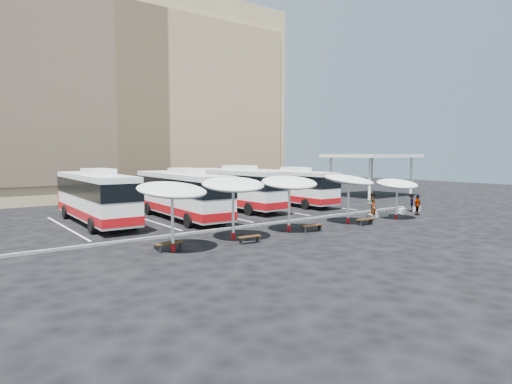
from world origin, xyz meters
TOP-DOWN VIEW (x-y plane):
  - ground at (0.00, 0.00)m, footprint 120.00×120.00m
  - sandstone_building at (0.00, 31.87)m, footprint 42.00×18.25m
  - service_canopy at (24.00, 10.00)m, footprint 10.00×8.00m
  - curb_divider at (0.00, 0.50)m, footprint 34.00×0.25m
  - bay_lines at (0.00, 8.00)m, footprint 24.15×12.00m
  - bus_0 at (-9.75, 8.71)m, footprint 3.28×13.09m
  - bus_1 at (-3.59, 6.91)m, footprint 3.44×13.02m
  - bus_2 at (3.16, 9.58)m, footprint 3.36×13.18m
  - bus_3 at (9.91, 9.28)m, footprint 3.07×12.27m
  - sunshade_0 at (-9.25, -3.36)m, footprint 4.22×4.26m
  - sunshade_1 at (-4.93, -2.66)m, footprint 4.69×4.72m
  - sunshade_2 at (-0.43, -2.60)m, footprint 4.71×4.74m
  - sunshade_3 at (5.30, -2.72)m, footprint 4.87×4.90m
  - sunshade_4 at (10.16, -3.48)m, footprint 4.03×4.06m
  - wood_bench_0 at (-9.38, -3.23)m, footprint 1.53×0.46m
  - wood_bench_1 at (-4.77, -4.12)m, footprint 1.44×0.49m
  - wood_bench_2 at (0.72, -3.60)m, footprint 1.65×0.68m
  - wood_bench_3 at (5.76, -3.94)m, footprint 1.56×0.47m
  - conc_bench_0 at (8.19, -2.54)m, footprint 1.25×0.80m
  - conc_bench_1 at (10.27, -1.98)m, footprint 1.18×0.69m
  - conc_bench_2 at (13.26, -1.86)m, footprint 1.27×0.82m
  - conc_bench_3 at (15.72, -1.79)m, footprint 1.27×0.76m
  - passenger_0 at (8.40, -2.61)m, footprint 0.73×0.64m
  - passenger_1 at (10.57, -0.79)m, footprint 1.09×0.97m
  - passenger_2 at (13.49, -3.22)m, footprint 1.03×0.47m
  - passenger_3 at (15.20, -1.46)m, footprint 1.22×1.05m

SIDE VIEW (x-z plane):
  - ground at x=0.00m, z-range 0.00..0.00m
  - bay_lines at x=0.00m, z-range 0.00..0.01m
  - curb_divider at x=0.00m, z-range 0.00..0.15m
  - conc_bench_1 at x=10.27m, z-range 0.00..0.42m
  - conc_bench_0 at x=8.19m, z-range 0.00..0.45m
  - conc_bench_2 at x=13.26m, z-range 0.00..0.45m
  - conc_bench_3 at x=15.72m, z-range 0.00..0.45m
  - wood_bench_1 at x=-4.77m, z-range 0.12..0.55m
  - wood_bench_0 at x=-9.38m, z-range 0.12..0.59m
  - wood_bench_3 at x=5.76m, z-range 0.13..0.60m
  - wood_bench_2 at x=0.72m, z-range 0.13..0.62m
  - passenger_3 at x=15.20m, z-range 0.00..1.63m
  - passenger_0 at x=8.40m, z-range 0.00..1.68m
  - passenger_2 at x=13.49m, z-range 0.00..1.72m
  - passenger_1 at x=10.57m, z-range 0.00..1.86m
  - bus_3 at x=9.91m, z-range 0.04..3.92m
  - bus_1 at x=-3.59m, z-range 0.04..4.14m
  - bus_0 at x=-9.75m, z-range 0.04..4.18m
  - bus_2 at x=3.16m, z-range 0.04..4.20m
  - sunshade_4 at x=10.16m, z-range 1.16..4.48m
  - sunshade_3 at x=5.30m, z-range 1.34..5.17m
  - sunshade_0 at x=-9.25m, z-range 1.34..5.19m
  - sunshade_2 at x=-0.43m, z-range 1.35..5.21m
  - sunshade_1 at x=-4.93m, z-range 1.38..5.32m
  - service_canopy at x=24.00m, z-range 2.27..7.47m
  - sandstone_building at x=0.00m, z-range -2.17..27.43m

